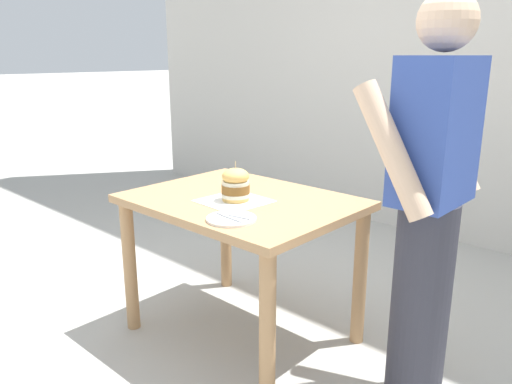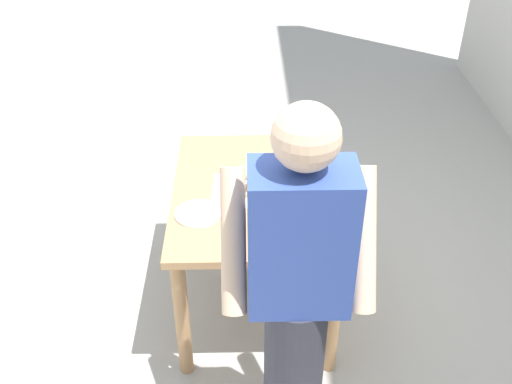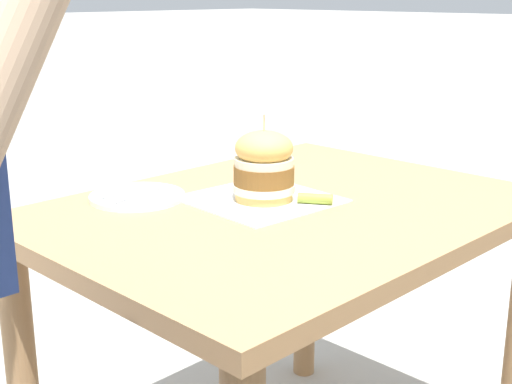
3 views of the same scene
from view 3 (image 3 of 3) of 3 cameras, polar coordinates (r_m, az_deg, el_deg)
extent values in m
cube|color=tan|center=(1.62, 2.49, -1.71)|extent=(0.84, 1.11, 0.04)
cylinder|color=tan|center=(2.32, 3.99, -6.29)|extent=(0.07, 0.07, 0.73)
cube|color=white|center=(1.64, 0.34, -0.60)|extent=(0.32, 0.32, 0.00)
cylinder|color=#E5B25B|center=(1.63, 0.64, -0.28)|extent=(0.13, 0.13, 0.02)
cylinder|color=beige|center=(1.63, 0.64, 0.36)|extent=(0.14, 0.14, 0.02)
cylinder|color=brown|center=(1.62, 0.64, 1.39)|extent=(0.14, 0.14, 0.04)
cylinder|color=beige|center=(1.61, 0.64, 2.44)|extent=(0.13, 0.13, 0.02)
ellipsoid|color=#E5B25B|center=(1.61, 0.65, 3.56)|extent=(0.13, 0.13, 0.08)
cylinder|color=#D1B77F|center=(1.60, 0.65, 5.24)|extent=(0.00, 0.00, 0.05)
cylinder|color=#8EA83D|center=(1.61, 4.76, -0.53)|extent=(0.08, 0.06, 0.02)
cylinder|color=white|center=(1.68, -9.49, -0.37)|extent=(0.22, 0.22, 0.01)
cylinder|color=silver|center=(1.66, -9.20, -0.13)|extent=(0.04, 0.17, 0.01)
cylinder|color=silver|center=(1.68, -9.80, 0.06)|extent=(0.03, 0.17, 0.01)
camera|label=1|loc=(2.82, -58.52, 13.18)|focal=35.00mm
camera|label=2|loc=(2.12, -106.93, 32.58)|focal=42.00mm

